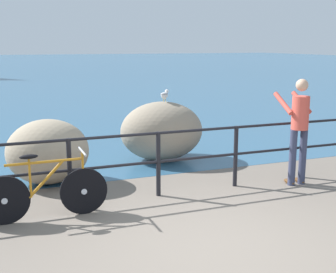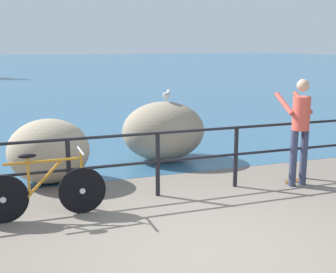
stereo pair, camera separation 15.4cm
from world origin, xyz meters
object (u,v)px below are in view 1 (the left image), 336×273
object	(u,v)px
seagull	(165,95)
person_at_railing	(299,127)
bicycle	(45,191)
breakwater_boulder_left	(48,151)
breakwater_boulder_main	(162,131)

from	to	relation	value
seagull	person_at_railing	bearing A→B (deg)	-104.98
bicycle	seagull	xyz separation A→B (m)	(2.62, 2.45, 0.94)
person_at_railing	seagull	size ratio (longest dim) A/B	6.05
breakwater_boulder_left	seagull	size ratio (longest dim) A/B	4.70
seagull	breakwater_boulder_main	bearing A→B (deg)	155.47
person_at_railing	breakwater_boulder_main	bearing A→B (deg)	34.89
breakwater_boulder_main	bicycle	bearing A→B (deg)	-136.56
breakwater_boulder_main	breakwater_boulder_left	distance (m)	2.46
person_at_railing	breakwater_boulder_left	bearing A→B (deg)	69.24
breakwater_boulder_main	seagull	xyz separation A→B (m)	(0.08, 0.03, 0.74)
breakwater_boulder_left	seagull	world-z (taller)	seagull
bicycle	breakwater_boulder_left	size ratio (longest dim) A/B	1.23
person_at_railing	breakwater_boulder_main	world-z (taller)	person_at_railing
breakwater_boulder_left	breakwater_boulder_main	bearing A→B (deg)	18.22
bicycle	breakwater_boulder_main	world-z (taller)	breakwater_boulder_main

